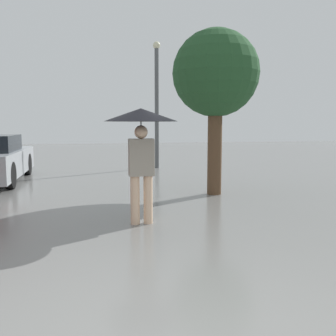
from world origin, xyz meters
The scene contains 3 objects.
pedestrian centered at (0.26, 3.53, 1.49)m, with size 1.14×1.14×1.81m.
tree centered at (2.22, 5.72, 2.64)m, with size 1.90×1.90×3.64m.
street_lamp centered at (1.90, 11.09, 2.48)m, with size 0.26×0.26×4.47m.
Camera 1 is at (-0.56, -2.24, 1.56)m, focal length 40.00 mm.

